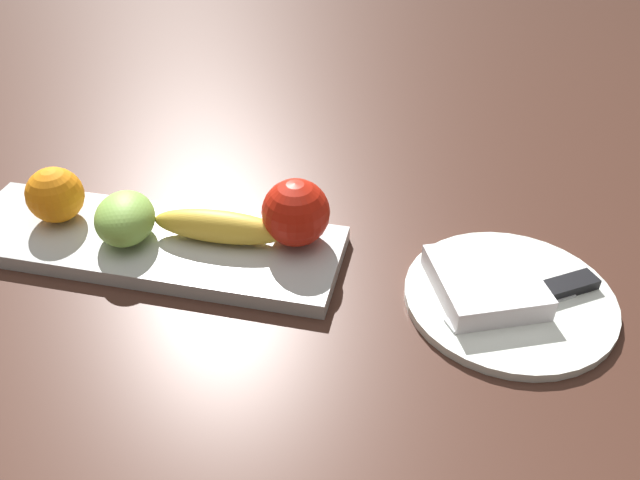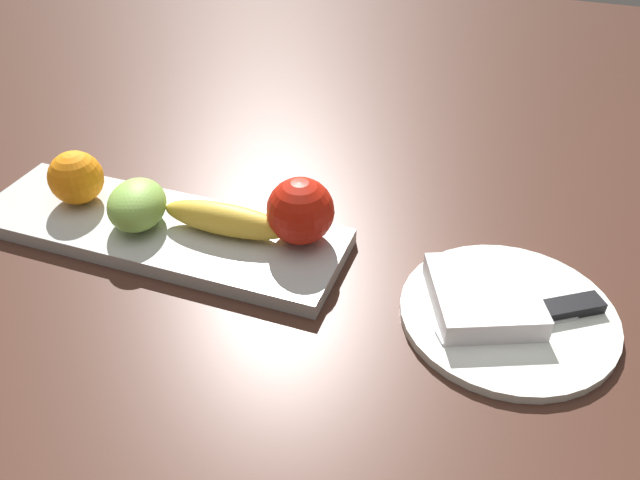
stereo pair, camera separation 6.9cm
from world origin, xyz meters
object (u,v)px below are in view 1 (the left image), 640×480
object	(u,v)px
banana	(220,227)
grape_bunch	(125,218)
knife	(547,292)
dinner_plate	(509,298)
orange_near_apple	(55,195)
folded_napkin	(485,282)
apple	(296,213)
fruit_tray	(149,243)

from	to	relation	value
banana	grape_bunch	world-z (taller)	grape_bunch
knife	dinner_plate	bearing A→B (deg)	-24.37
orange_near_apple	knife	bearing A→B (deg)	179.40
grape_bunch	folded_napkin	xyz separation A→B (m)	(-0.41, -0.01, -0.02)
grape_bunch	orange_near_apple	bearing A→B (deg)	-10.04
apple	folded_napkin	distance (m)	0.22
grape_bunch	knife	world-z (taller)	grape_bunch
apple	grape_bunch	bearing A→B (deg)	10.84
orange_near_apple	folded_napkin	size ratio (longest dim) A/B	0.58
dinner_plate	knife	distance (m)	0.04
orange_near_apple	dinner_plate	world-z (taller)	orange_near_apple
orange_near_apple	dinner_plate	size ratio (longest dim) A/B	0.30
knife	grape_bunch	bearing A→B (deg)	-32.43
grape_bunch	folded_napkin	world-z (taller)	grape_bunch
orange_near_apple	banana	bearing A→B (deg)	-179.80
apple	folded_napkin	xyz separation A→B (m)	(-0.22, 0.03, -0.04)
fruit_tray	folded_napkin	bearing A→B (deg)	180.00
fruit_tray	knife	size ratio (longest dim) A/B	2.85
grape_bunch	dinner_plate	size ratio (longest dim) A/B	0.39
fruit_tray	dinner_plate	size ratio (longest dim) A/B	2.04
apple	folded_napkin	world-z (taller)	apple
apple	dinner_plate	size ratio (longest dim) A/B	0.35
banana	folded_napkin	size ratio (longest dim) A/B	1.37
fruit_tray	apple	world-z (taller)	apple
grape_bunch	dinner_plate	xyz separation A→B (m)	(-0.44, -0.01, -0.04)
grape_bunch	dinner_plate	world-z (taller)	grape_bunch
orange_near_apple	knife	world-z (taller)	orange_near_apple
fruit_tray	orange_near_apple	bearing A→B (deg)	-5.92
fruit_tray	banana	bearing A→B (deg)	-171.53
dinner_plate	knife	xyz separation A→B (m)	(-0.04, -0.01, 0.01)
banana	folded_napkin	distance (m)	0.30
apple	dinner_plate	bearing A→B (deg)	172.49
grape_bunch	folded_napkin	bearing A→B (deg)	-179.30
grape_bunch	dinner_plate	distance (m)	0.44
fruit_tray	orange_near_apple	distance (m)	0.13
apple	banana	world-z (taller)	apple
banana	grape_bunch	xyz separation A→B (m)	(0.11, 0.02, 0.01)
knife	banana	bearing A→B (deg)	-34.84
fruit_tray	folded_napkin	size ratio (longest dim) A/B	3.99
banana	knife	distance (m)	0.37
grape_bunch	folded_napkin	size ratio (longest dim) A/B	0.75
dinner_plate	orange_near_apple	bearing A→B (deg)	-1.31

